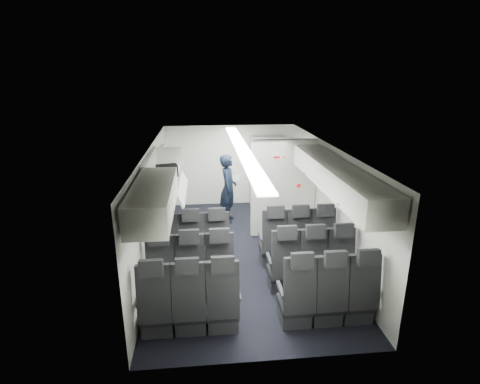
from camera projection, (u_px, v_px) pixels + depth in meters
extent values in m
cube|color=black|center=(242.00, 252.00, 7.55)|extent=(3.40, 6.00, 0.01)
cube|color=white|center=(242.00, 147.00, 6.89)|extent=(3.40, 6.00, 0.01)
cube|color=silver|center=(230.00, 165.00, 10.06)|extent=(3.40, 0.01, 2.15)
cube|color=silver|center=(269.00, 286.00, 4.38)|extent=(3.40, 0.01, 2.15)
cube|color=silver|center=(153.00, 205.00, 7.06)|extent=(0.01, 6.00, 2.15)
cube|color=silver|center=(328.00, 199.00, 7.38)|extent=(0.01, 6.00, 2.15)
cube|color=white|center=(242.00, 149.00, 6.91)|extent=(0.25, 5.52, 0.03)
cube|color=black|center=(168.00, 254.00, 6.90)|extent=(0.44, 0.46, 0.12)
cube|color=#2D2D33|center=(169.00, 261.00, 6.95)|extent=(0.42, 0.42, 0.22)
cube|color=black|center=(166.00, 236.00, 6.56)|extent=(0.44, 0.20, 0.80)
cube|color=black|center=(164.00, 216.00, 6.39)|extent=(0.30, 0.12, 0.23)
cube|color=#2D2D33|center=(155.00, 241.00, 6.77)|extent=(0.05, 0.40, 0.06)
cube|color=#2D2D33|center=(179.00, 240.00, 6.81)|extent=(0.05, 0.40, 0.06)
cube|color=black|center=(193.00, 253.00, 6.95)|extent=(0.44, 0.46, 0.12)
cube|color=#2D2D33|center=(193.00, 260.00, 6.99)|extent=(0.42, 0.42, 0.22)
cube|color=black|center=(192.00, 235.00, 6.60)|extent=(0.44, 0.20, 0.80)
cube|color=black|center=(191.00, 215.00, 6.43)|extent=(0.30, 0.12, 0.23)
cube|color=#2D2D33|center=(180.00, 240.00, 6.81)|extent=(0.05, 0.40, 0.06)
cube|color=#2D2D33|center=(204.00, 239.00, 6.85)|extent=(0.05, 0.40, 0.06)
cube|color=black|center=(217.00, 251.00, 6.99)|extent=(0.44, 0.46, 0.12)
cube|color=#2D2D33|center=(217.00, 259.00, 7.04)|extent=(0.42, 0.42, 0.22)
cube|color=black|center=(217.00, 234.00, 6.64)|extent=(0.44, 0.20, 0.80)
cube|color=black|center=(217.00, 214.00, 6.47)|extent=(0.30, 0.12, 0.23)
cube|color=#2D2D33|center=(205.00, 239.00, 6.85)|extent=(0.05, 0.40, 0.06)
cube|color=#2D2D33|center=(229.00, 238.00, 6.90)|extent=(0.05, 0.40, 0.06)
cube|color=black|center=(272.00, 249.00, 7.09)|extent=(0.44, 0.46, 0.12)
cube|color=#2D2D33|center=(272.00, 256.00, 7.14)|extent=(0.42, 0.42, 0.22)
cube|color=black|center=(275.00, 232.00, 6.74)|extent=(0.44, 0.20, 0.80)
cube|color=black|center=(276.00, 212.00, 6.58)|extent=(0.30, 0.12, 0.23)
cube|color=#2D2D33|center=(261.00, 236.00, 6.95)|extent=(0.05, 0.40, 0.06)
cube|color=#2D2D33|center=(284.00, 235.00, 7.00)|extent=(0.05, 0.40, 0.06)
cube|color=black|center=(295.00, 248.00, 7.13)|extent=(0.44, 0.46, 0.12)
cube|color=#2D2D33|center=(295.00, 255.00, 7.18)|extent=(0.42, 0.42, 0.22)
cube|color=black|center=(299.00, 231.00, 6.79)|extent=(0.44, 0.20, 0.80)
cube|color=black|center=(301.00, 211.00, 6.62)|extent=(0.30, 0.12, 0.23)
cube|color=#2D2D33|center=(285.00, 235.00, 7.00)|extent=(0.05, 0.40, 0.06)
cube|color=#2D2D33|center=(308.00, 234.00, 7.04)|extent=(0.05, 0.40, 0.06)
cube|color=black|center=(318.00, 247.00, 7.18)|extent=(0.44, 0.46, 0.12)
cube|color=#2D2D33|center=(317.00, 254.00, 7.23)|extent=(0.42, 0.42, 0.22)
cube|color=black|center=(323.00, 230.00, 6.83)|extent=(0.44, 0.20, 0.80)
cube|color=black|center=(326.00, 210.00, 6.66)|extent=(0.30, 0.12, 0.23)
cube|color=#2D2D33|center=(308.00, 234.00, 7.04)|extent=(0.05, 0.40, 0.06)
cube|color=#2D2D33|center=(331.00, 233.00, 7.08)|extent=(0.05, 0.40, 0.06)
cube|color=black|center=(164.00, 279.00, 6.05)|extent=(0.44, 0.46, 0.12)
cube|color=#2D2D33|center=(164.00, 288.00, 6.10)|extent=(0.42, 0.42, 0.22)
cube|color=black|center=(161.00, 261.00, 5.70)|extent=(0.44, 0.20, 0.80)
cube|color=black|center=(159.00, 238.00, 5.53)|extent=(0.30, 0.12, 0.23)
cube|color=#2D2D33|center=(148.00, 265.00, 5.91)|extent=(0.05, 0.40, 0.06)
cube|color=#2D2D33|center=(176.00, 264.00, 5.96)|extent=(0.05, 0.40, 0.06)
cube|color=black|center=(192.00, 278.00, 6.09)|extent=(0.44, 0.46, 0.12)
cube|color=#2D2D33|center=(192.00, 286.00, 6.14)|extent=(0.42, 0.42, 0.22)
cube|color=black|center=(190.00, 259.00, 5.75)|extent=(0.44, 0.20, 0.80)
cube|color=black|center=(189.00, 237.00, 5.58)|extent=(0.30, 0.12, 0.23)
cube|color=#2D2D33|center=(177.00, 264.00, 5.96)|extent=(0.05, 0.40, 0.06)
cube|color=#2D2D33|center=(205.00, 263.00, 6.00)|extent=(0.05, 0.40, 0.06)
cube|color=black|center=(219.00, 276.00, 6.14)|extent=(0.44, 0.46, 0.12)
cube|color=#2D2D33|center=(219.00, 285.00, 6.19)|extent=(0.42, 0.42, 0.22)
cube|color=black|center=(220.00, 258.00, 5.79)|extent=(0.44, 0.20, 0.80)
cube|color=black|center=(219.00, 236.00, 5.62)|extent=(0.30, 0.12, 0.23)
cube|color=#2D2D33|center=(205.00, 263.00, 6.00)|extent=(0.05, 0.40, 0.06)
cube|color=#2D2D33|center=(233.00, 261.00, 6.04)|extent=(0.05, 0.40, 0.06)
cube|color=black|center=(282.00, 273.00, 6.24)|extent=(0.44, 0.46, 0.12)
cube|color=#2D2D33|center=(281.00, 281.00, 6.29)|extent=(0.42, 0.42, 0.22)
cube|color=black|center=(285.00, 255.00, 5.89)|extent=(0.44, 0.20, 0.80)
cube|color=black|center=(287.00, 233.00, 5.72)|extent=(0.30, 0.12, 0.23)
cube|color=#2D2D33|center=(269.00, 259.00, 6.10)|extent=(0.05, 0.40, 0.06)
cube|color=#2D2D33|center=(296.00, 258.00, 6.14)|extent=(0.05, 0.40, 0.06)
cube|color=black|center=(308.00, 272.00, 6.28)|extent=(0.44, 0.46, 0.12)
cube|color=#2D2D33|center=(307.00, 280.00, 6.33)|extent=(0.42, 0.42, 0.22)
cube|color=black|center=(313.00, 253.00, 5.93)|extent=(0.44, 0.20, 0.80)
cube|color=black|center=(316.00, 232.00, 5.77)|extent=(0.30, 0.12, 0.23)
cube|color=#2D2D33|center=(296.00, 258.00, 6.15)|extent=(0.05, 0.40, 0.06)
cube|color=#2D2D33|center=(322.00, 257.00, 6.19)|extent=(0.05, 0.40, 0.06)
cube|color=black|center=(334.00, 270.00, 6.32)|extent=(0.44, 0.46, 0.12)
cube|color=#2D2D33|center=(333.00, 279.00, 6.37)|extent=(0.42, 0.42, 0.22)
cube|color=black|center=(341.00, 252.00, 5.98)|extent=(0.44, 0.20, 0.80)
cube|color=black|center=(344.00, 230.00, 5.81)|extent=(0.30, 0.12, 0.23)
cube|color=#2D2D33|center=(323.00, 257.00, 6.19)|extent=(0.05, 0.40, 0.06)
cube|color=#2D2D33|center=(349.00, 256.00, 6.23)|extent=(0.05, 0.40, 0.06)
cube|color=black|center=(158.00, 313.00, 5.20)|extent=(0.44, 0.46, 0.12)
cube|color=#2D2D33|center=(159.00, 323.00, 5.25)|extent=(0.42, 0.42, 0.22)
cube|color=black|center=(154.00, 294.00, 4.85)|extent=(0.44, 0.20, 0.80)
cube|color=black|center=(151.00, 268.00, 4.68)|extent=(0.30, 0.12, 0.23)
cube|color=#2D2D33|center=(140.00, 298.00, 5.06)|extent=(0.05, 0.40, 0.06)
cube|color=#2D2D33|center=(173.00, 296.00, 5.10)|extent=(0.05, 0.40, 0.06)
cube|color=black|center=(190.00, 311.00, 5.24)|extent=(0.44, 0.46, 0.12)
cube|color=#2D2D33|center=(191.00, 321.00, 5.29)|extent=(0.42, 0.42, 0.22)
cube|color=black|center=(189.00, 292.00, 4.89)|extent=(0.44, 0.20, 0.80)
cube|color=black|center=(187.00, 267.00, 4.73)|extent=(0.30, 0.12, 0.23)
cube|color=#2D2D33|center=(173.00, 296.00, 5.11)|extent=(0.05, 0.40, 0.06)
cube|color=#2D2D33|center=(206.00, 294.00, 5.15)|extent=(0.05, 0.40, 0.06)
cube|color=black|center=(222.00, 309.00, 5.28)|extent=(0.44, 0.46, 0.12)
cube|color=#2D2D33|center=(223.00, 319.00, 5.33)|extent=(0.42, 0.42, 0.22)
cube|color=black|center=(223.00, 290.00, 4.94)|extent=(0.44, 0.20, 0.80)
cube|color=black|center=(223.00, 265.00, 4.77)|extent=(0.30, 0.12, 0.23)
cube|color=#2D2D33|center=(206.00, 294.00, 5.15)|extent=(0.05, 0.40, 0.06)
cube|color=#2D2D33|center=(238.00, 292.00, 5.19)|extent=(0.05, 0.40, 0.06)
cube|color=black|center=(295.00, 305.00, 5.38)|extent=(0.44, 0.46, 0.12)
cube|color=#2D2D33|center=(294.00, 314.00, 5.43)|extent=(0.42, 0.42, 0.22)
cube|color=black|center=(300.00, 286.00, 5.04)|extent=(0.44, 0.20, 0.80)
cube|color=black|center=(302.00, 261.00, 4.87)|extent=(0.30, 0.12, 0.23)
cube|color=#2D2D33|center=(281.00, 290.00, 5.25)|extent=(0.05, 0.40, 0.06)
cube|color=#2D2D33|center=(311.00, 288.00, 5.29)|extent=(0.05, 0.40, 0.06)
cube|color=black|center=(325.00, 303.00, 5.43)|extent=(0.44, 0.46, 0.12)
cube|color=#2D2D33|center=(324.00, 312.00, 5.48)|extent=(0.42, 0.42, 0.22)
cube|color=black|center=(332.00, 284.00, 5.08)|extent=(0.44, 0.20, 0.80)
cube|color=black|center=(336.00, 259.00, 4.91)|extent=(0.30, 0.12, 0.23)
cube|color=#2D2D33|center=(312.00, 288.00, 5.29)|extent=(0.05, 0.40, 0.06)
cube|color=#2D2D33|center=(342.00, 286.00, 5.34)|extent=(0.05, 0.40, 0.06)
cube|color=black|center=(355.00, 301.00, 5.47)|extent=(0.44, 0.46, 0.12)
cube|color=#2D2D33|center=(354.00, 310.00, 5.52)|extent=(0.42, 0.42, 0.22)
cube|color=black|center=(364.00, 282.00, 5.13)|extent=(0.44, 0.20, 0.80)
cube|color=black|center=(369.00, 257.00, 4.96)|extent=(0.30, 0.12, 0.23)
cube|color=#2D2D33|center=(343.00, 286.00, 5.34)|extent=(0.05, 0.40, 0.06)
cube|color=#2D2D33|center=(372.00, 285.00, 5.38)|extent=(0.05, 0.40, 0.06)
cube|color=silver|center=(153.00, 199.00, 4.95)|extent=(0.52, 1.80, 0.40)
cylinder|color=slate|center=(173.00, 210.00, 5.02)|extent=(0.04, 0.10, 0.04)
cube|color=#9E9E93|center=(166.00, 178.00, 6.67)|extent=(0.52, 1.70, 0.04)
cube|color=silver|center=(150.00, 168.00, 6.58)|extent=(0.06, 1.70, 0.44)
cube|color=silver|center=(160.00, 180.00, 5.82)|extent=(0.52, 0.04, 0.40)
cube|color=silver|center=(169.00, 157.00, 7.40)|extent=(0.52, 0.04, 0.40)
cube|color=silver|center=(180.00, 184.00, 6.73)|extent=(0.21, 1.61, 0.38)
cube|color=silver|center=(357.00, 193.00, 5.22)|extent=(0.52, 1.80, 0.40)
cylinder|color=slate|center=(339.00, 204.00, 5.25)|extent=(0.04, 0.10, 0.04)
cube|color=silver|center=(319.00, 164.00, 6.88)|extent=(0.52, 1.70, 0.40)
cylinder|color=slate|center=(305.00, 172.00, 6.90)|extent=(0.04, 0.10, 0.04)
cube|color=silver|center=(283.00, 188.00, 8.07)|extent=(1.40, 0.12, 2.13)
cube|color=white|center=(279.00, 157.00, 7.78)|extent=(0.24, 0.01, 0.10)
cube|color=red|center=(277.00, 157.00, 7.76)|extent=(0.13, 0.01, 0.04)
cube|color=red|center=(284.00, 157.00, 7.78)|extent=(0.05, 0.01, 0.03)
cylinder|color=white|center=(299.00, 185.00, 8.02)|extent=(0.11, 0.01, 0.11)
cylinder|color=red|center=(299.00, 186.00, 8.01)|extent=(0.09, 0.01, 0.09)
cube|color=#939399|center=(267.00, 172.00, 9.93)|extent=(0.85, 0.50, 1.90)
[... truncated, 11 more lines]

